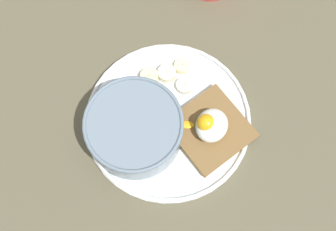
{
  "coord_description": "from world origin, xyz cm",
  "views": [
    {
      "loc": [
        19.89,
        9.63,
        72.41
      ],
      "look_at": [
        0.0,
        0.0,
        5.0
      ],
      "focal_mm": 50.0,
      "sensor_mm": 36.0,
      "label": 1
    }
  ],
  "objects_px": {
    "banana_slice_back": "(182,66)",
    "toast_slice": "(210,130)",
    "banana_slice_left": "(182,85)",
    "poached_egg": "(211,125)",
    "banana_slice_front": "(167,73)",
    "oatmeal_bowl": "(134,128)",
    "banana_slice_right": "(149,77)"
  },
  "relations": [
    {
      "from": "oatmeal_bowl",
      "to": "banana_slice_left",
      "type": "xyz_separation_m",
      "value": [
        -0.1,
        0.03,
        -0.03
      ]
    },
    {
      "from": "oatmeal_bowl",
      "to": "banana_slice_back",
      "type": "bearing_deg",
      "value": 172.88
    },
    {
      "from": "banana_slice_left",
      "to": "banana_slice_back",
      "type": "relative_size",
      "value": 0.97
    },
    {
      "from": "banana_slice_front",
      "to": "banana_slice_left",
      "type": "height_order",
      "value": "banana_slice_front"
    },
    {
      "from": "banana_slice_front",
      "to": "banana_slice_right",
      "type": "distance_m",
      "value": 0.03
    },
    {
      "from": "oatmeal_bowl",
      "to": "poached_egg",
      "type": "relative_size",
      "value": 2.04
    },
    {
      "from": "banana_slice_left",
      "to": "banana_slice_back",
      "type": "height_order",
      "value": "same"
    },
    {
      "from": "poached_egg",
      "to": "banana_slice_back",
      "type": "relative_size",
      "value": 2.02
    },
    {
      "from": "banana_slice_left",
      "to": "poached_egg",
      "type": "bearing_deg",
      "value": 53.97
    },
    {
      "from": "poached_egg",
      "to": "banana_slice_front",
      "type": "bearing_deg",
      "value": -119.75
    },
    {
      "from": "banana_slice_front",
      "to": "banana_slice_back",
      "type": "relative_size",
      "value": 1.17
    },
    {
      "from": "banana_slice_left",
      "to": "toast_slice",
      "type": "bearing_deg",
      "value": 55.11
    },
    {
      "from": "oatmeal_bowl",
      "to": "banana_slice_front",
      "type": "xyz_separation_m",
      "value": [
        -0.11,
        0.0,
        -0.02
      ]
    },
    {
      "from": "banana_slice_left",
      "to": "banana_slice_right",
      "type": "xyz_separation_m",
      "value": [
        0.01,
        -0.05,
        0.0
      ]
    },
    {
      "from": "poached_egg",
      "to": "banana_slice_back",
      "type": "xyz_separation_m",
      "value": [
        -0.08,
        -0.08,
        -0.03
      ]
    },
    {
      "from": "poached_egg",
      "to": "banana_slice_front",
      "type": "relative_size",
      "value": 1.74
    },
    {
      "from": "banana_slice_back",
      "to": "toast_slice",
      "type": "bearing_deg",
      "value": 46.91
    },
    {
      "from": "banana_slice_right",
      "to": "poached_egg",
      "type": "bearing_deg",
      "value": 72.37
    },
    {
      "from": "toast_slice",
      "to": "poached_egg",
      "type": "xyz_separation_m",
      "value": [
        0.0,
        -0.0,
        0.03
      ]
    },
    {
      "from": "toast_slice",
      "to": "banana_slice_back",
      "type": "xyz_separation_m",
      "value": [
        -0.08,
        -0.08,
        -0.0
      ]
    },
    {
      "from": "toast_slice",
      "to": "banana_slice_right",
      "type": "relative_size",
      "value": 3.42
    },
    {
      "from": "poached_egg",
      "to": "banana_slice_right",
      "type": "distance_m",
      "value": 0.13
    },
    {
      "from": "toast_slice",
      "to": "banana_slice_left",
      "type": "height_order",
      "value": "toast_slice"
    },
    {
      "from": "oatmeal_bowl",
      "to": "banana_slice_left",
      "type": "bearing_deg",
      "value": 163.86
    },
    {
      "from": "toast_slice",
      "to": "banana_slice_front",
      "type": "height_order",
      "value": "same"
    },
    {
      "from": "banana_slice_left",
      "to": "banana_slice_right",
      "type": "bearing_deg",
      "value": -76.86
    },
    {
      "from": "banana_slice_front",
      "to": "banana_slice_left",
      "type": "bearing_deg",
      "value": 78.42
    },
    {
      "from": "toast_slice",
      "to": "poached_egg",
      "type": "height_order",
      "value": "poached_egg"
    },
    {
      "from": "oatmeal_bowl",
      "to": "banana_slice_right",
      "type": "relative_size",
      "value": 3.52
    },
    {
      "from": "banana_slice_front",
      "to": "banana_slice_back",
      "type": "distance_m",
      "value": 0.03
    },
    {
      "from": "toast_slice",
      "to": "banana_slice_back",
      "type": "relative_size",
      "value": 4.0
    },
    {
      "from": "banana_slice_back",
      "to": "banana_slice_right",
      "type": "height_order",
      "value": "banana_slice_right"
    }
  ]
}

